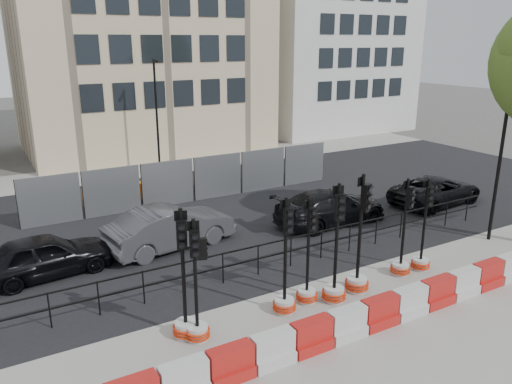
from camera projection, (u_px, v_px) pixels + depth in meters
ground at (313, 282)px, 14.97m from camera, size 120.00×120.00×0.00m
sidewalk_near at (384, 329)px, 12.48m from camera, size 40.00×6.00×0.02m
road at (213, 214)px, 20.77m from camera, size 40.00×14.00×0.03m
sidewalk_far at (146, 168)px, 28.24m from camera, size 40.00×4.00×0.02m
building_cream at (137, 6)px, 31.53m from camera, size 15.00×10.06×18.00m
building_white at (326, 26)px, 38.97m from camera, size 12.00×9.06×16.00m
kerb_railing at (291, 247)px, 15.76m from camera, size 18.00×0.04×1.00m
heras_fencing at (178, 184)px, 22.58m from camera, size 14.33×1.72×2.00m
lamp_post_far at (157, 113)px, 26.69m from camera, size 0.12×0.56×6.00m
lamp_post_near at (501, 153)px, 17.17m from camera, size 0.12×0.56×6.00m
barrier_row at (379, 313)px, 12.54m from camera, size 13.60×0.50×0.80m
traffic_signal_a at (185, 312)px, 12.00m from camera, size 0.65×0.65×3.32m
traffic_signal_b at (197, 312)px, 11.86m from camera, size 0.61×0.61×3.11m
traffic_signal_c at (285, 290)px, 13.10m from camera, size 0.63×0.63×3.21m
traffic_signal_d at (308, 278)px, 13.61m from camera, size 0.59×0.59×3.02m
traffic_signal_e at (335, 278)px, 13.65m from camera, size 0.67×0.67×3.41m
traffic_signal_f at (359, 264)px, 14.18m from camera, size 0.69×0.69×3.50m
traffic_signal_g at (402, 256)px, 15.24m from camera, size 0.61×0.61×3.09m
traffic_signal_h at (422, 251)px, 15.59m from camera, size 0.59×0.59×2.98m
car_a at (45, 256)px, 15.14m from camera, size 2.40×4.29×1.35m
car_b at (171, 227)px, 17.23m from camera, size 3.03×5.05×1.50m
car_c at (331, 207)px, 19.54m from camera, size 2.03×4.76×1.37m
car_d at (436, 190)px, 21.87m from camera, size 2.93×4.93×1.26m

